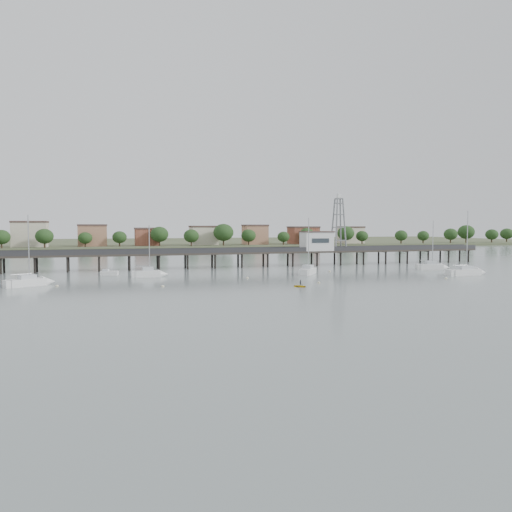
{
  "coord_description": "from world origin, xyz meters",
  "views": [
    {
      "loc": [
        -30.24,
        -64.07,
        10.69
      ],
      "look_at": [
        2.3,
        42.0,
        4.0
      ],
      "focal_mm": 35.0,
      "sensor_mm": 36.0,
      "label": 1
    }
  ],
  "objects_px": {
    "sailboat_e": "(435,267)",
    "sailboat_c": "(309,271)",
    "lattice_tower": "(339,224)",
    "sailboat_d": "(470,272)",
    "pier": "(227,253)",
    "sailboat_b": "(153,274)",
    "yellow_dinghy": "(300,287)",
    "white_tender": "(109,273)",
    "sailboat_a": "(35,282)"
  },
  "relations": [
    {
      "from": "sailboat_b",
      "to": "sailboat_a",
      "type": "xyz_separation_m",
      "value": [
        -21.79,
        -9.72,
        -0.01
      ]
    },
    {
      "from": "lattice_tower",
      "to": "sailboat_a",
      "type": "height_order",
      "value": "lattice_tower"
    },
    {
      "from": "sailboat_c",
      "to": "yellow_dinghy",
      "type": "relative_size",
      "value": 5.43
    },
    {
      "from": "sailboat_e",
      "to": "sailboat_b",
      "type": "relative_size",
      "value": 1.11
    },
    {
      "from": "sailboat_b",
      "to": "sailboat_d",
      "type": "bearing_deg",
      "value": -13.12
    },
    {
      "from": "sailboat_a",
      "to": "pier",
      "type": "bearing_deg",
      "value": 4.06
    },
    {
      "from": "sailboat_d",
      "to": "sailboat_e",
      "type": "height_order",
      "value": "sailboat_d"
    },
    {
      "from": "sailboat_d",
      "to": "yellow_dinghy",
      "type": "distance_m",
      "value": 44.65
    },
    {
      "from": "lattice_tower",
      "to": "yellow_dinghy",
      "type": "height_order",
      "value": "lattice_tower"
    },
    {
      "from": "sailboat_b",
      "to": "sailboat_c",
      "type": "relative_size",
      "value": 0.86
    },
    {
      "from": "yellow_dinghy",
      "to": "sailboat_e",
      "type": "bearing_deg",
      "value": -4.14
    },
    {
      "from": "sailboat_c",
      "to": "lattice_tower",
      "type": "bearing_deg",
      "value": -1.03
    },
    {
      "from": "sailboat_e",
      "to": "sailboat_b",
      "type": "distance_m",
      "value": 68.43
    },
    {
      "from": "sailboat_e",
      "to": "sailboat_c",
      "type": "relative_size",
      "value": 0.96
    },
    {
      "from": "sailboat_b",
      "to": "lattice_tower",
      "type": "bearing_deg",
      "value": 19.42
    },
    {
      "from": "sailboat_e",
      "to": "yellow_dinghy",
      "type": "height_order",
      "value": "sailboat_e"
    },
    {
      "from": "sailboat_e",
      "to": "sailboat_c",
      "type": "distance_m",
      "value": 34.04
    },
    {
      "from": "pier",
      "to": "white_tender",
      "type": "distance_m",
      "value": 31.35
    },
    {
      "from": "yellow_dinghy",
      "to": "sailboat_d",
      "type": "bearing_deg",
      "value": -19.52
    },
    {
      "from": "sailboat_d",
      "to": "sailboat_e",
      "type": "distance_m",
      "value": 14.16
    },
    {
      "from": "pier",
      "to": "sailboat_b",
      "type": "bearing_deg",
      "value": -139.45
    },
    {
      "from": "sailboat_e",
      "to": "yellow_dinghy",
      "type": "distance_m",
      "value": 50.81
    },
    {
      "from": "sailboat_d",
      "to": "sailboat_a",
      "type": "xyz_separation_m",
      "value": [
        -88.67,
        6.89,
        0.01
      ]
    },
    {
      "from": "sailboat_c",
      "to": "yellow_dinghy",
      "type": "height_order",
      "value": "sailboat_c"
    },
    {
      "from": "lattice_tower",
      "to": "sailboat_b",
      "type": "xyz_separation_m",
      "value": [
        -51.91,
        -17.46,
        -10.45
      ]
    },
    {
      "from": "sailboat_a",
      "to": "yellow_dinghy",
      "type": "relative_size",
      "value": 5.5
    },
    {
      "from": "sailboat_c",
      "to": "white_tender",
      "type": "xyz_separation_m",
      "value": [
        -43.13,
        10.03,
        -0.2
      ]
    },
    {
      "from": "pier",
      "to": "lattice_tower",
      "type": "xyz_separation_m",
      "value": [
        31.5,
        0.0,
        7.31
      ]
    },
    {
      "from": "sailboat_d",
      "to": "pier",
      "type": "bearing_deg",
      "value": 143.57
    },
    {
      "from": "pier",
      "to": "sailboat_d",
      "type": "bearing_deg",
      "value": -36.25
    },
    {
      "from": "sailboat_d",
      "to": "lattice_tower",
      "type": "bearing_deg",
      "value": 113.54
    },
    {
      "from": "sailboat_a",
      "to": "lattice_tower",
      "type": "bearing_deg",
      "value": -8.48
    },
    {
      "from": "lattice_tower",
      "to": "sailboat_b",
      "type": "height_order",
      "value": "lattice_tower"
    },
    {
      "from": "sailboat_d",
      "to": "sailboat_b",
      "type": "relative_size",
      "value": 1.3
    },
    {
      "from": "sailboat_c",
      "to": "sailboat_a",
      "type": "height_order",
      "value": "sailboat_a"
    },
    {
      "from": "lattice_tower",
      "to": "yellow_dinghy",
      "type": "relative_size",
      "value": 6.37
    },
    {
      "from": "lattice_tower",
      "to": "sailboat_d",
      "type": "bearing_deg",
      "value": -66.28
    },
    {
      "from": "pier",
      "to": "yellow_dinghy",
      "type": "relative_size",
      "value": 61.63
    },
    {
      "from": "sailboat_c",
      "to": "yellow_dinghy",
      "type": "bearing_deg",
      "value": -167.94
    },
    {
      "from": "sailboat_d",
      "to": "sailboat_c",
      "type": "height_order",
      "value": "sailboat_d"
    },
    {
      "from": "sailboat_c",
      "to": "white_tender",
      "type": "distance_m",
      "value": 44.28
    },
    {
      "from": "lattice_tower",
      "to": "white_tender",
      "type": "bearing_deg",
      "value": -169.76
    },
    {
      "from": "lattice_tower",
      "to": "white_tender",
      "type": "xyz_separation_m",
      "value": [
        -60.68,
        -10.96,
        -10.66
      ]
    },
    {
      "from": "yellow_dinghy",
      "to": "lattice_tower",
      "type": "bearing_deg",
      "value": 25.08
    },
    {
      "from": "sailboat_d",
      "to": "sailboat_c",
      "type": "xyz_separation_m",
      "value": [
        -32.52,
        13.09,
        0.01
      ]
    },
    {
      "from": "sailboat_d",
      "to": "white_tender",
      "type": "relative_size",
      "value": 3.76
    },
    {
      "from": "lattice_tower",
      "to": "sailboat_c",
      "type": "height_order",
      "value": "lattice_tower"
    },
    {
      "from": "lattice_tower",
      "to": "sailboat_d",
      "type": "height_order",
      "value": "lattice_tower"
    },
    {
      "from": "lattice_tower",
      "to": "white_tender",
      "type": "relative_size",
      "value": 3.93
    },
    {
      "from": "lattice_tower",
      "to": "pier",
      "type": "bearing_deg",
      "value": -180.0
    }
  ]
}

